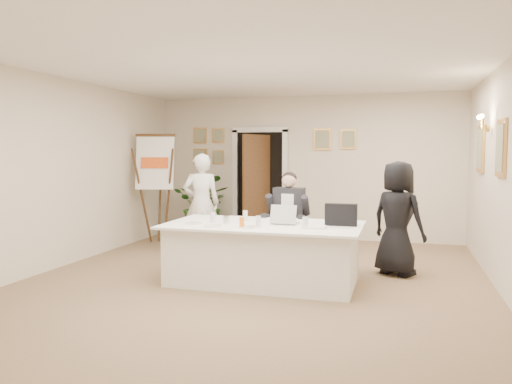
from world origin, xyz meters
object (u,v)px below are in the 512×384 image
Objects in this scene: oj_glass at (242,223)px; conference_table at (263,253)px; seated_man at (288,219)px; standing_woman at (398,218)px; steel_jug at (226,220)px; standing_man at (201,203)px; laptop_bag at (341,215)px; paper_stack at (314,227)px; flip_chart at (157,194)px; potted_palm at (205,205)px; laptop at (285,213)px.

conference_table is at bearing 68.46° from oj_glass.
seated_man is 0.90× the size of standing_woman.
conference_table is at bearing 60.47° from standing_woman.
steel_jug is at bearing -112.22° from seated_man.
standing_man reaches higher than laptop_bag.
steel_jug is at bearing 177.72° from paper_stack.
laptop_bag is at bearing -41.32° from seated_man.
conference_table is 1.60× the size of standing_woman.
seated_man is at bearing 83.61° from conference_table.
flip_chart is 4.18m from laptop_bag.
oj_glass is at bearing 99.96° from standing_man.
steel_jug is at bearing -161.88° from conference_table.
oj_glass is (-0.86, -0.21, 0.05)m from paper_stack.
laptop_bag reaches higher than conference_table.
potted_palm is 4.41m from laptop_bag.
potted_palm reaches higher than steel_jug.
laptop_bag reaches higher than paper_stack.
paper_stack is at bearing 13.96° from oj_glass.
seated_man is at bearing 134.95° from standing_man.
standing_man is 1.33× the size of potted_palm.
laptop_bag is at bearing -29.47° from flip_chart.
paper_stack is 0.88m from oj_glass.
oj_glass is (-0.43, -0.50, -0.07)m from laptop.
potted_palm is at bearing 116.40° from steel_jug.
standing_woman is at bearing -16.02° from flip_chart.
conference_table is 2.00× the size of potted_palm.
flip_chart is at bearing -49.94° from standing_man.
standing_man is 3.28m from standing_woman.
steel_jug is (1.68, -3.38, 0.20)m from potted_palm.
standing_woman is 1.25× the size of potted_palm.
potted_palm is 3.96m from laptop.
laptop_bag is 1.39× the size of paper_stack.
paper_stack is (0.69, -0.19, 0.40)m from conference_table.
laptop and laptop_bag have the same top height.
oj_glass is at bearing -155.66° from laptop_bag.
conference_table is 3.47m from flip_chart.
steel_jug is (-1.44, -0.26, -0.08)m from laptop_bag.
oj_glass is (-0.16, -0.41, 0.45)m from conference_table.
flip_chart is 1.19× the size of standing_man.
laptop_bag is (3.64, -2.06, -0.01)m from flip_chart.
steel_jug is at bearing 138.58° from oj_glass.
paper_stack is at bearing -50.48° from potted_palm.
oj_glass is 1.18× the size of steel_jug.
standing_man is at bearing 163.04° from seated_man.
laptop_bag reaches higher than steel_jug.
standing_woman is 12.17× the size of oj_glass.
seated_man is 0.72× the size of flip_chart.
standing_man reaches higher than potted_palm.
paper_stack is at bearing -30.85° from laptop.
flip_chart is at bearing -116.28° from potted_palm.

